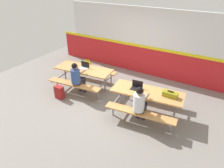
# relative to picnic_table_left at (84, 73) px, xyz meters

# --- Properties ---
(ground_plane) EXTENTS (10.00, 10.00, 0.02)m
(ground_plane) POSITION_rel_picnic_table_left_xyz_m (1.25, -0.16, -0.59)
(ground_plane) COLOR gray
(accent_backdrop) EXTENTS (8.00, 0.14, 2.60)m
(accent_backdrop) POSITION_rel_picnic_table_left_xyz_m (1.25, 2.20, 0.67)
(accent_backdrop) COLOR red
(accent_backdrop) RESTS_ON ground
(picnic_table_left) EXTENTS (2.09, 1.77, 0.74)m
(picnic_table_left) POSITION_rel_picnic_table_left_xyz_m (0.00, 0.00, 0.00)
(picnic_table_left) COLOR tan
(picnic_table_left) RESTS_ON ground
(picnic_table_right) EXTENTS (2.09, 1.77, 0.74)m
(picnic_table_right) POSITION_rel_picnic_table_left_xyz_m (2.50, -0.28, 0.00)
(picnic_table_right) COLOR tan
(picnic_table_right) RESTS_ON ground
(student_nearer) EXTENTS (0.39, 0.54, 1.21)m
(student_nearer) POSITION_rel_picnic_table_left_xyz_m (0.16, -0.54, 0.13)
(student_nearer) COLOR #2D2D38
(student_nearer) RESTS_ON ground
(student_further) EXTENTS (0.39, 0.54, 1.21)m
(student_further) POSITION_rel_picnic_table_left_xyz_m (2.52, -0.84, 0.13)
(student_further) COLOR #2D2D38
(student_further) RESTS_ON ground
(laptop_silver) EXTENTS (0.34, 0.26, 0.22)m
(laptop_silver) POSITION_rel_picnic_table_left_xyz_m (0.01, 0.04, 0.21)
(laptop_silver) COLOR silver
(laptop_silver) RESTS_ON picnic_table_left
(laptop_dark) EXTENTS (0.34, 0.26, 0.22)m
(laptop_dark) POSITION_rel_picnic_table_left_xyz_m (2.17, -0.28, 0.21)
(laptop_dark) COLOR black
(laptop_dark) RESTS_ON picnic_table_right
(toolbox_grey) EXTENTS (0.40, 0.18, 0.18)m
(toolbox_grey) POSITION_rel_picnic_table_left_xyz_m (3.12, -0.20, 0.23)
(toolbox_grey) COLOR olive
(toolbox_grey) RESTS_ON picnic_table_right
(backpack_dark) EXTENTS (0.30, 0.22, 0.44)m
(backpack_dark) POSITION_rel_picnic_table_left_xyz_m (-0.24, -1.01, -0.36)
(backpack_dark) COLOR maroon
(backpack_dark) RESTS_ON ground
(tote_bag_bright) EXTENTS (0.34, 0.21, 0.43)m
(tote_bag_bright) POSITION_rel_picnic_table_left_xyz_m (-0.83, 1.23, -0.38)
(tote_bag_bright) COLOR yellow
(tote_bag_bright) RESTS_ON ground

